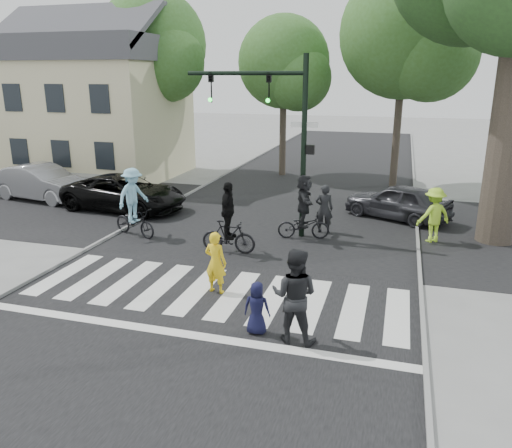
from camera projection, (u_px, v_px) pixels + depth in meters
The scene contains 23 objects.
ground at pixel (201, 309), 11.84m from camera, with size 120.00×120.00×0.00m, color gray.
road_stem at pixel (258, 244), 16.44m from camera, with size 10.00×70.00×0.01m, color black.
road_cross at pixel (280, 219), 19.19m from camera, with size 70.00×10.00×0.01m, color black.
curb_left at pixel (122, 230), 17.78m from camera, with size 0.10×70.00×0.10m, color gray.
curb_right at pixel (419, 257), 15.07m from camera, with size 0.10×70.00×0.10m, color gray.
crosswalk at pixel (211, 298), 12.44m from camera, with size 10.00×3.85×0.01m.
traffic_signal at pixel (279, 121), 16.33m from camera, with size 4.45×0.29×6.00m.
bg_tree_0 at pixel (81, 60), 28.48m from camera, with size 5.46×5.20×8.97m.
bg_tree_1 at pixel (156, 49), 26.50m from camera, with size 6.09×5.80×9.80m.
bg_tree_2 at pixel (288, 66), 25.94m from camera, with size 5.04×4.80×8.40m.
bg_tree_3 at pixel (411, 38), 22.74m from camera, with size 6.30×6.00×10.20m.
house at pixel (99, 105), 26.69m from camera, with size 8.40×8.10×8.82m.
pedestrian_woman at pixel (216, 262), 12.56m from camera, with size 0.59×0.39×1.62m, color yellow.
pedestrian_child at pixel (257, 308), 10.60m from camera, with size 0.57×0.37×1.17m, color black.
pedestrian_adult at pixel (294, 296), 10.18m from camera, with size 0.99×0.77×2.03m, color black.
cyclist_left at pixel (134, 207), 16.99m from camera, with size 1.98×1.38×2.37m.
cyclist_mid at pixel (228, 224), 15.40m from camera, with size 1.73×1.06×2.24m.
cyclist_right at pixel (304, 211), 16.72m from camera, with size 1.82×1.69×2.19m.
car_suv at pixel (124, 193), 20.40m from camera, with size 2.39×5.17×1.44m, color black.
car_silver at pixel (42, 183), 22.04m from camera, with size 1.65×4.74×1.56m, color gray.
car_grey at pixel (397, 201), 19.14m from camera, with size 1.62×4.03×1.37m, color #303035.
bystander_hivis at pixel (434, 215), 16.41m from camera, with size 1.19×0.68×1.84m, color #AFE831.
bystander_dark at pixel (324, 209), 17.40m from camera, with size 0.63×0.41×1.72m, color black.
Camera 1 is at (4.28, -9.96, 5.34)m, focal length 35.00 mm.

